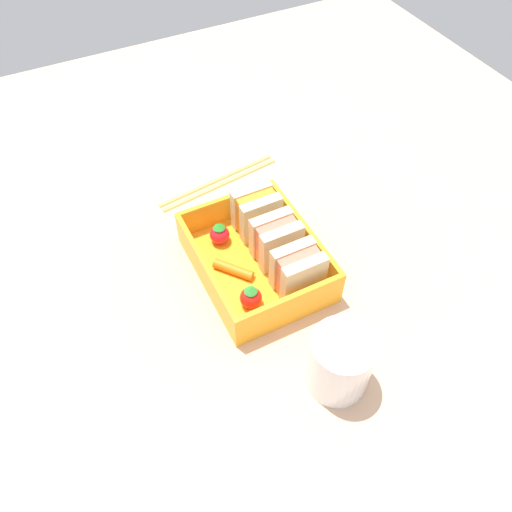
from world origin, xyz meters
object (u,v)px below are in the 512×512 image
(sandwich_left, at_px, (256,212))
(carrot_stick_far_left, at_px, (234,270))
(strawberry_far_left, at_px, (220,234))
(chopstick_pair, at_px, (219,181))
(sandwich_center, at_px, (298,272))
(drinking_glass, at_px, (340,363))
(strawberry_left, at_px, (251,297))
(sandwich_center_left, at_px, (276,240))

(sandwich_left, bearing_deg, carrot_stick_far_left, -47.29)
(strawberry_far_left, bearing_deg, sandwich_left, 88.95)
(carrot_stick_far_left, xyz_separation_m, chopstick_pair, (-0.17, 0.05, -0.01))
(sandwich_left, bearing_deg, chopstick_pair, -178.15)
(sandwich_center, relative_size, strawberry_far_left, 1.93)
(sandwich_center, height_order, strawberry_far_left, sandwich_center)
(strawberry_far_left, relative_size, drinking_glass, 0.40)
(sandwich_left, relative_size, strawberry_far_left, 1.93)
(sandwich_left, relative_size, drinking_glass, 0.78)
(sandwich_center, bearing_deg, carrot_stick_far_left, -132.24)
(carrot_stick_far_left, bearing_deg, strawberry_far_left, 173.53)
(sandwich_center, bearing_deg, strawberry_left, -92.19)
(sandwich_center, height_order, strawberry_left, sandwich_center)
(strawberry_left, xyz_separation_m, drinking_glass, (0.12, 0.04, 0.01))
(strawberry_far_left, distance_m, chopstick_pair, 0.12)
(sandwich_center, bearing_deg, sandwich_center_left, 180.00)
(sandwich_left, relative_size, sandwich_center_left, 1.00)
(strawberry_far_left, distance_m, drinking_glass, 0.23)
(sandwich_center_left, height_order, drinking_glass, drinking_glass)
(sandwich_center, distance_m, drinking_glass, 0.12)
(sandwich_left, relative_size, sandwich_center, 1.00)
(sandwich_center_left, height_order, strawberry_far_left, sandwich_center_left)
(carrot_stick_far_left, height_order, strawberry_left, strawberry_left)
(sandwich_left, distance_m, sandwich_center_left, 0.05)
(sandwich_center, xyz_separation_m, drinking_glass, (0.12, -0.02, -0.00))
(strawberry_far_left, height_order, drinking_glass, drinking_glass)
(drinking_glass, bearing_deg, chopstick_pair, 177.56)
(sandwich_center_left, xyz_separation_m, sandwich_center, (0.05, 0.00, 0.00))
(sandwich_center_left, relative_size, drinking_glass, 0.78)
(sandwich_center_left, distance_m, sandwich_center, 0.05)
(sandwich_left, height_order, sandwich_center, same)
(sandwich_center_left, height_order, chopstick_pair, sandwich_center_left)
(sandwich_center_left, xyz_separation_m, drinking_glass, (0.17, -0.02, -0.00))
(strawberry_far_left, xyz_separation_m, strawberry_left, (0.10, -0.01, 0.00))
(sandwich_center_left, distance_m, carrot_stick_far_left, 0.06)
(strawberry_left, relative_size, chopstick_pair, 0.17)
(strawberry_far_left, bearing_deg, carrot_stick_far_left, -6.47)
(strawberry_far_left, height_order, chopstick_pair, strawberry_far_left)
(sandwich_left, xyz_separation_m, sandwich_center, (0.11, 0.00, 0.00))
(strawberry_far_left, xyz_separation_m, chopstick_pair, (-0.11, 0.05, -0.02))
(sandwich_center_left, bearing_deg, strawberry_left, -49.38)
(sandwich_left, relative_size, chopstick_pair, 0.32)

